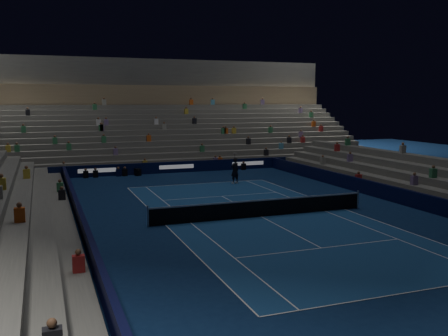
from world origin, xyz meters
TOP-DOWN VIEW (x-y plane):
  - ground at (0.00, 0.00)m, footprint 90.00×90.00m
  - court_surface at (0.00, 0.00)m, footprint 10.97×23.77m
  - sponsor_barrier_far at (0.00, 18.50)m, footprint 44.00×0.25m
  - sponsor_barrier_east at (9.70, 0.00)m, footprint 0.25×37.00m
  - sponsor_barrier_west at (-9.70, 0.00)m, footprint 0.25×37.00m
  - grandstand_main at (0.00, 27.90)m, footprint 44.00×15.20m
  - grandstand_east at (13.17, 0.00)m, footprint 5.00×37.00m
  - grandstand_west at (-13.17, 0.00)m, footprint 5.00×37.00m
  - tennis_net at (0.00, 0.00)m, footprint 12.90×0.10m
  - tennis_player at (2.75, 11.00)m, footprint 0.85×0.68m
  - broadcast_camera at (-3.62, 17.85)m, footprint 0.57×0.96m

SIDE VIEW (x-z plane):
  - ground at x=0.00m, z-range 0.00..0.00m
  - court_surface at x=0.00m, z-range 0.00..0.01m
  - broadcast_camera at x=-3.62m, z-range 0.01..0.62m
  - sponsor_barrier_far at x=0.00m, z-range 0.00..1.00m
  - sponsor_barrier_east at x=9.70m, z-range 0.00..1.00m
  - sponsor_barrier_west at x=-9.70m, z-range 0.00..1.00m
  - tennis_net at x=0.00m, z-range -0.05..1.05m
  - grandstand_east at x=13.17m, z-range -0.33..2.17m
  - grandstand_west at x=-13.17m, z-range -0.33..2.17m
  - tennis_player at x=2.75m, z-range 0.00..2.03m
  - grandstand_main at x=0.00m, z-range -2.22..8.98m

